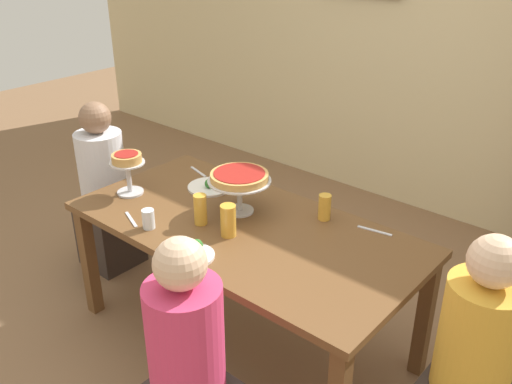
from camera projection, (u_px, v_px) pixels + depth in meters
The scene contains 17 objects.
ground_plane at pixel (245, 337), 3.17m from camera, with size 12.00×12.00×0.00m, color #846042.
rear_partition at pixel (442, 34), 4.06m from camera, with size 8.00×0.12×2.80m, color beige.
dining_table at pixel (244, 238), 2.88m from camera, with size 1.84×0.92×0.74m.
diner_head_east at pixel (469, 379), 2.22m from camera, with size 0.34×0.34×1.15m.
diner_near_right at pixel (188, 382), 2.21m from camera, with size 0.34×0.34×1.15m.
diner_head_west at pixel (106, 198), 3.68m from camera, with size 0.34×0.34×1.15m.
deep_dish_pizza_stand at pixel (239, 179), 2.89m from camera, with size 0.34×0.34×0.23m.
personal_pizza_stand at pixel (127, 164), 3.10m from camera, with size 0.20×0.20×0.24m.
salad_plate_near_diner at pixel (210, 186), 3.23m from camera, with size 0.26×0.26×0.07m.
salad_plate_far_diner at pixel (192, 252), 2.57m from camera, with size 0.21×0.21×0.07m.
beer_glass_amber_tall at pixel (228, 221), 2.72m from camera, with size 0.08×0.08×0.17m, color gold.
beer_glass_amber_short at pixel (325, 207), 2.88m from camera, with size 0.07×0.07×0.14m, color gold.
beer_glass_amber_spare at pixel (200, 209), 2.83m from camera, with size 0.07×0.07×0.16m, color gold.
water_glass_clear_near at pixel (148, 219), 2.80m from camera, with size 0.06×0.06×0.10m, color white.
cutlery_fork_near at pixel (198, 172), 3.45m from camera, with size 0.18×0.02×0.01m, color silver.
cutlery_knife_near at pixel (131, 219), 2.89m from camera, with size 0.18×0.02×0.01m, color silver.
cutlery_fork_far at pixel (375, 231), 2.79m from camera, with size 0.18×0.02×0.01m, color silver.
Camera 1 is at (1.66, -1.85, 2.14)m, focal length 38.93 mm.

